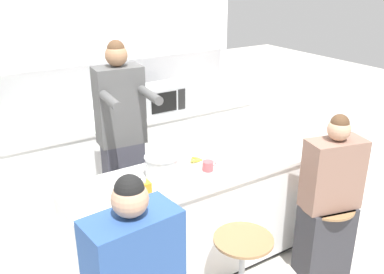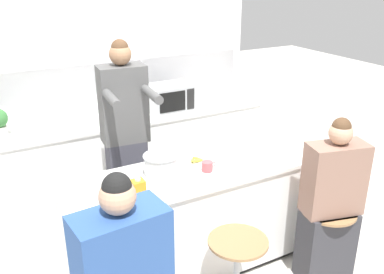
# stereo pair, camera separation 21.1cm
# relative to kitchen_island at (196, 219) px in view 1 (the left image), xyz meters

# --- Properties ---
(ground_plane) EXTENTS (16.00, 16.00, 0.00)m
(ground_plane) POSITION_rel_kitchen_island_xyz_m (0.00, 0.00, -0.46)
(ground_plane) COLOR beige
(wall_back) EXTENTS (3.30, 0.22, 2.70)m
(wall_back) POSITION_rel_kitchen_island_xyz_m (0.00, 1.82, 1.08)
(wall_back) COLOR white
(wall_back) RESTS_ON ground_plane
(back_counter) EXTENTS (3.07, 0.67, 0.91)m
(back_counter) POSITION_rel_kitchen_island_xyz_m (0.00, 1.50, -0.01)
(back_counter) COLOR white
(back_counter) RESTS_ON ground_plane
(kitchen_island) EXTENTS (2.09, 0.65, 0.91)m
(kitchen_island) POSITION_rel_kitchen_island_xyz_m (0.00, 0.00, 0.00)
(kitchen_island) COLOR black
(kitchen_island) RESTS_ON ground_plane
(bar_stool_center) EXTENTS (0.42, 0.42, 0.63)m
(bar_stool_center) POSITION_rel_kitchen_island_xyz_m (0.00, -0.59, -0.09)
(bar_stool_center) COLOR #997047
(bar_stool_center) RESTS_ON ground_plane
(bar_stool_rightmost) EXTENTS (0.42, 0.42, 0.63)m
(bar_stool_rightmost) POSITION_rel_kitchen_island_xyz_m (0.84, -0.60, -0.09)
(bar_stool_rightmost) COLOR #997047
(bar_stool_rightmost) RESTS_ON ground_plane
(person_cooking) EXTENTS (0.44, 0.61, 1.84)m
(person_cooking) POSITION_rel_kitchen_island_xyz_m (-0.32, 0.66, 0.46)
(person_cooking) COLOR #383842
(person_cooking) RESTS_ON ground_plane
(person_seated_near) EXTENTS (0.48, 0.35, 1.39)m
(person_seated_near) POSITION_rel_kitchen_island_xyz_m (0.83, -0.62, 0.16)
(person_seated_near) COLOR #333338
(person_seated_near) RESTS_ON ground_plane
(cooking_pot) EXTENTS (0.34, 0.26, 0.16)m
(cooking_pot) POSITION_rel_kitchen_island_xyz_m (-0.28, 0.05, 0.53)
(cooking_pot) COLOR #B7BABC
(cooking_pot) RESTS_ON kitchen_island
(fruit_bowl) EXTENTS (0.21, 0.21, 0.07)m
(fruit_bowl) POSITION_rel_kitchen_island_xyz_m (0.57, -0.06, 0.48)
(fruit_bowl) COLOR white
(fruit_bowl) RESTS_ON kitchen_island
(coffee_cup_near) EXTENTS (0.12, 0.09, 0.08)m
(coffee_cup_near) POSITION_rel_kitchen_island_xyz_m (0.07, -0.06, 0.49)
(coffee_cup_near) COLOR #DB4C51
(coffee_cup_near) RESTS_ON kitchen_island
(banana_bunch) EXTENTS (0.13, 0.09, 0.04)m
(banana_bunch) POSITION_rel_kitchen_island_xyz_m (0.07, 0.12, 0.47)
(banana_bunch) COLOR yellow
(banana_bunch) RESTS_ON kitchen_island
(juice_carton) EXTENTS (0.08, 0.08, 0.17)m
(juice_carton) POSITION_rel_kitchen_island_xyz_m (-0.57, -0.23, 0.53)
(juice_carton) COLOR gold
(juice_carton) RESTS_ON kitchen_island
(microwave) EXTENTS (0.48, 0.35, 0.28)m
(microwave) POSITION_rel_kitchen_island_xyz_m (0.48, 1.45, 0.59)
(microwave) COLOR #B2B5B7
(microwave) RESTS_ON back_counter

